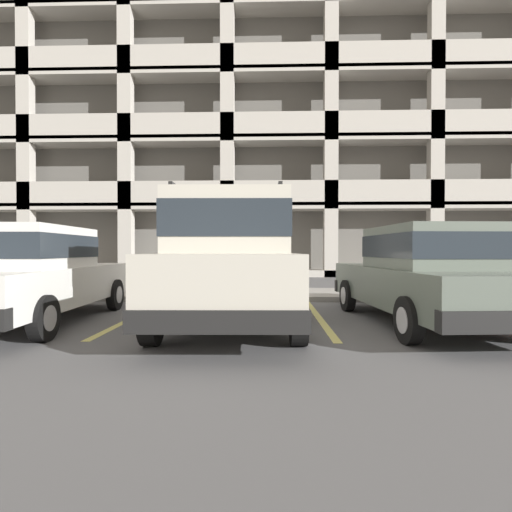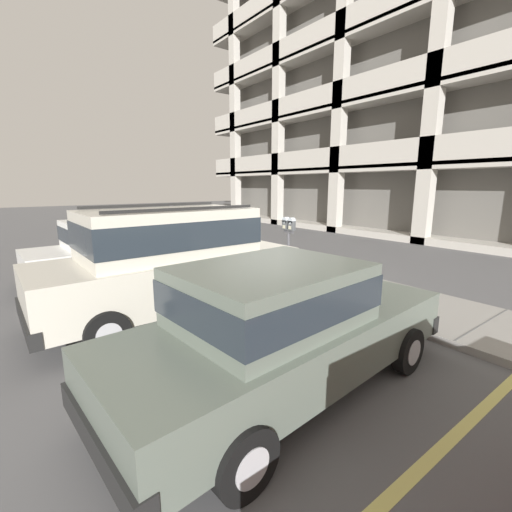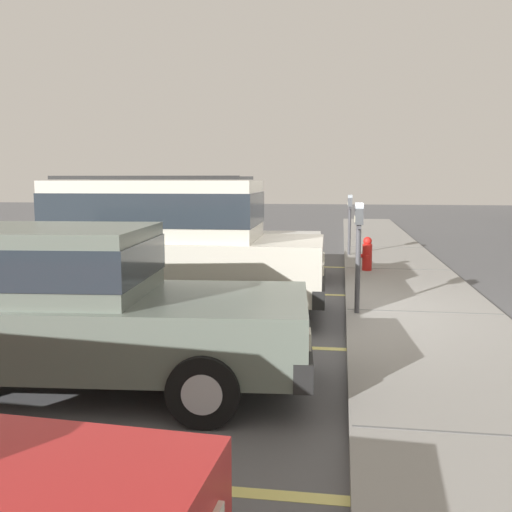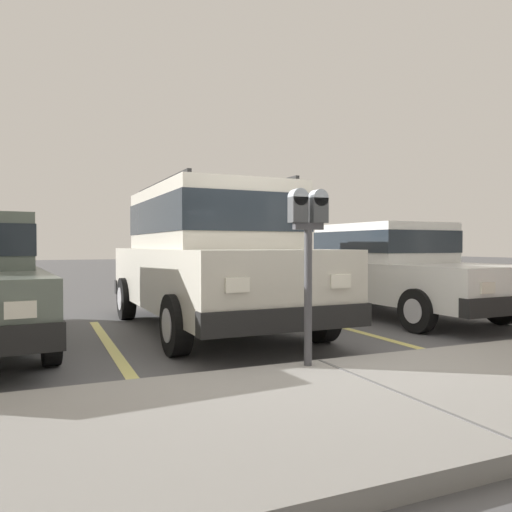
{
  "view_description": "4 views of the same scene",
  "coord_description": "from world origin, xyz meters",
  "px_view_note": "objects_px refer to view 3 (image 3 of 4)",
  "views": [
    {
      "loc": [
        0.74,
        -8.81,
        1.17
      ],
      "look_at": [
        0.49,
        -1.06,
        1.06
      ],
      "focal_mm": 28.0,
      "sensor_mm": 36.0,
      "label": 1
    },
    {
      "loc": [
        5.98,
        -4.97,
        2.39
      ],
      "look_at": [
        0.04,
        -0.48,
        0.84
      ],
      "focal_mm": 24.0,
      "sensor_mm": 36.0,
      "label": 2
    },
    {
      "loc": [
        8.18,
        0.11,
        1.97
      ],
      "look_at": [
        -0.21,
        -1.15,
        0.84
      ],
      "focal_mm": 40.0,
      "sensor_mm": 36.0,
      "label": 3
    },
    {
      "loc": [
        2.34,
        4.18,
        1.17
      ],
      "look_at": [
        0.3,
        -0.55,
        1.07
      ],
      "focal_mm": 35.0,
      "sensor_mm": 36.0,
      "label": 4
    }
  ],
  "objects_px": {
    "dark_hatchback": "(63,303)",
    "fire_hydrant": "(367,254)",
    "parking_meter_far": "(350,210)",
    "parking_meter_near": "(359,232)",
    "silver_suv": "(160,241)",
    "red_sedan": "(206,238)"
  },
  "relations": [
    {
      "from": "dark_hatchback",
      "to": "fire_hydrant",
      "type": "height_order",
      "value": "dark_hatchback"
    },
    {
      "from": "parking_meter_near",
      "to": "parking_meter_far",
      "type": "height_order",
      "value": "parking_meter_near"
    },
    {
      "from": "fire_hydrant",
      "to": "parking_meter_near",
      "type": "bearing_deg",
      "value": -4.33
    },
    {
      "from": "parking_meter_far",
      "to": "fire_hydrant",
      "type": "bearing_deg",
      "value": 7.54
    },
    {
      "from": "parking_meter_far",
      "to": "red_sedan",
      "type": "bearing_deg",
      "value": -42.11
    },
    {
      "from": "silver_suv",
      "to": "parking_meter_near",
      "type": "height_order",
      "value": "silver_suv"
    },
    {
      "from": "red_sedan",
      "to": "fire_hydrant",
      "type": "bearing_deg",
      "value": 99.1
    },
    {
      "from": "red_sedan",
      "to": "parking_meter_near",
      "type": "bearing_deg",
      "value": 39.5
    },
    {
      "from": "dark_hatchback",
      "to": "fire_hydrant",
      "type": "relative_size",
      "value": 6.58
    },
    {
      "from": "parking_meter_near",
      "to": "parking_meter_far",
      "type": "bearing_deg",
      "value": -179.66
    },
    {
      "from": "red_sedan",
      "to": "parking_meter_near",
      "type": "height_order",
      "value": "parking_meter_near"
    },
    {
      "from": "silver_suv",
      "to": "fire_hydrant",
      "type": "relative_size",
      "value": 6.89
    },
    {
      "from": "dark_hatchback",
      "to": "parking_meter_far",
      "type": "height_order",
      "value": "parking_meter_far"
    },
    {
      "from": "dark_hatchback",
      "to": "parking_meter_near",
      "type": "height_order",
      "value": "parking_meter_near"
    },
    {
      "from": "red_sedan",
      "to": "fire_hydrant",
      "type": "xyz_separation_m",
      "value": [
        -0.69,
        3.24,
        -0.36
      ]
    },
    {
      "from": "dark_hatchback",
      "to": "red_sedan",
      "type": "bearing_deg",
      "value": 176.35
    },
    {
      "from": "silver_suv",
      "to": "parking_meter_near",
      "type": "distance_m",
      "value": 2.87
    },
    {
      "from": "red_sedan",
      "to": "dark_hatchback",
      "type": "height_order",
      "value": "same"
    },
    {
      "from": "silver_suv",
      "to": "parking_meter_far",
      "type": "height_order",
      "value": "silver_suv"
    },
    {
      "from": "dark_hatchback",
      "to": "fire_hydrant",
      "type": "xyz_separation_m",
      "value": [
        -6.93,
        3.14,
        -0.36
      ]
    },
    {
      "from": "parking_meter_near",
      "to": "red_sedan",
      "type": "bearing_deg",
      "value": -137.67
    },
    {
      "from": "red_sedan",
      "to": "parking_meter_far",
      "type": "xyz_separation_m",
      "value": [
        -3.22,
        2.91,
        0.42
      ]
    }
  ]
}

